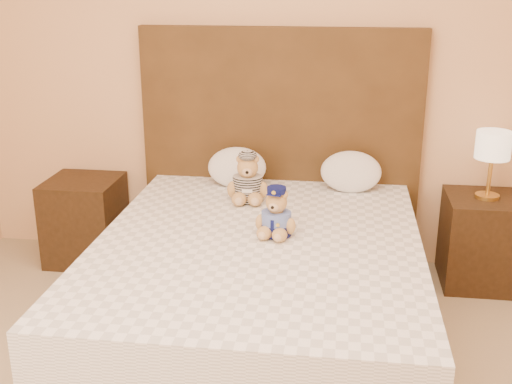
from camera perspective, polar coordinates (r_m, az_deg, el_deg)
bed at (r=3.31m, az=0.22°, el=-8.57°), size 1.60×2.00×0.55m
headboard at (r=4.08m, az=2.13°, el=3.92°), size 1.75×0.08×1.50m
nightstand_left at (r=4.33m, az=-14.93°, el=-2.42°), size 0.45×0.45×0.55m
nightstand_right at (r=4.10m, az=19.42°, el=-4.10°), size 0.45×0.45×0.55m
lamp at (r=3.93m, az=20.32°, el=3.65°), size 0.20×0.20×0.40m
teddy_police at (r=3.19m, az=1.82°, el=-1.77°), size 0.25×0.25×0.25m
teddy_prisoner at (r=3.67m, az=-0.75°, el=1.25°), size 0.27×0.26×0.28m
pillow_left at (r=3.96m, az=-1.71°, el=2.38°), size 0.36×0.23×0.26m
pillow_right at (r=3.91m, az=8.44°, el=1.96°), size 0.36×0.24×0.26m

